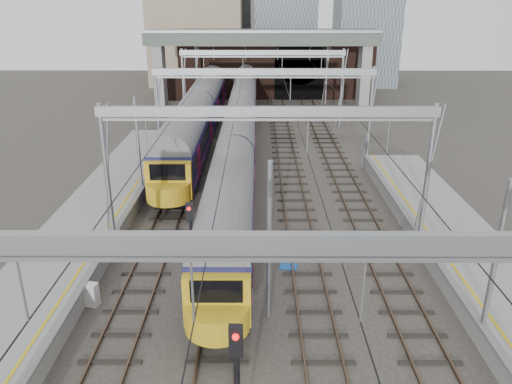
{
  "coord_description": "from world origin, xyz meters",
  "views": [
    {
      "loc": [
        -0.47,
        -16.05,
        12.76
      ],
      "look_at": [
        -0.57,
        10.53,
        2.4
      ],
      "focal_mm": 35.0,
      "sensor_mm": 36.0,
      "label": 1
    }
  ],
  "objects_px": {
    "train_main": "(242,115)",
    "relay_cabinet": "(92,295)",
    "train_second": "(199,115)",
    "signal_near_left": "(191,237)",
    "signal_near_centre": "(237,382)"
  },
  "relations": [
    {
      "from": "signal_near_centre",
      "to": "relay_cabinet",
      "type": "height_order",
      "value": "signal_near_centre"
    },
    {
      "from": "train_main",
      "to": "relay_cabinet",
      "type": "height_order",
      "value": "train_main"
    },
    {
      "from": "signal_near_centre",
      "to": "relay_cabinet",
      "type": "relative_size",
      "value": 4.75
    },
    {
      "from": "train_second",
      "to": "signal_near_centre",
      "type": "xyz_separation_m",
      "value": [
        4.98,
        -35.4,
        0.61
      ]
    },
    {
      "from": "signal_near_left",
      "to": "signal_near_centre",
      "type": "distance_m",
      "value": 9.52
    },
    {
      "from": "train_main",
      "to": "train_second",
      "type": "distance_m",
      "value": 4.06
    },
    {
      "from": "train_main",
      "to": "train_second",
      "type": "xyz_separation_m",
      "value": [
        -4.0,
        -0.66,
        0.18
      ]
    },
    {
      "from": "signal_near_left",
      "to": "relay_cabinet",
      "type": "xyz_separation_m",
      "value": [
        -4.39,
        -0.93,
        -2.39
      ]
    },
    {
      "from": "signal_near_left",
      "to": "train_main",
      "type": "bearing_deg",
      "value": 76.88
    },
    {
      "from": "train_main",
      "to": "train_second",
      "type": "height_order",
      "value": "train_second"
    },
    {
      "from": "signal_near_centre",
      "to": "relay_cabinet",
      "type": "xyz_separation_m",
      "value": [
        -6.78,
        8.28,
        -2.66
      ]
    },
    {
      "from": "train_main",
      "to": "relay_cabinet",
      "type": "relative_size",
      "value": 57.3
    },
    {
      "from": "train_second",
      "to": "signal_near_left",
      "type": "height_order",
      "value": "train_second"
    },
    {
      "from": "signal_near_left",
      "to": "signal_near_centre",
      "type": "xyz_separation_m",
      "value": [
        2.39,
        -9.21,
        0.27
      ]
    },
    {
      "from": "train_main",
      "to": "signal_near_centre",
      "type": "xyz_separation_m",
      "value": [
        0.98,
        -36.05,
        0.79
      ]
    }
  ]
}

